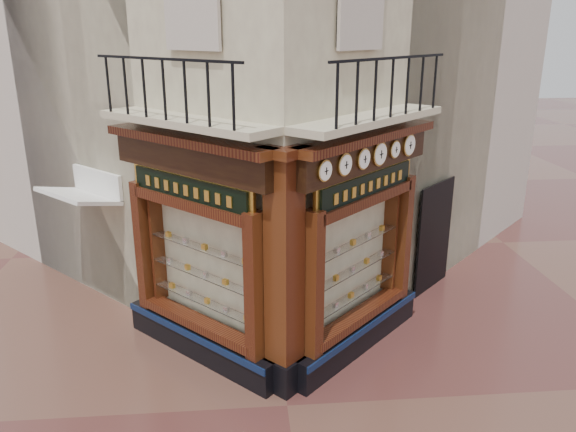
{
  "coord_description": "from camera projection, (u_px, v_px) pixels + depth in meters",
  "views": [
    {
      "loc": [
        -0.63,
        -7.32,
        5.53
      ],
      "look_at": [
        0.19,
        2.0,
        2.44
      ],
      "focal_mm": 35.0,
      "sensor_mm": 36.0,
      "label": 1
    }
  ],
  "objects": [
    {
      "name": "clock_e",
      "position": [
        395.0,
        149.0,
        9.54
      ],
      "size": [
        0.25,
        0.25,
        0.31
      ],
      "rotation": [
        0.0,
        0.0,
        0.79
      ],
      "color": "#AA8638",
      "rests_on": "ground"
    },
    {
      "name": "main_building",
      "position": [
        264.0,
        9.0,
        12.65
      ],
      "size": [
        11.31,
        11.31,
        12.0
      ],
      "primitive_type": "cube",
      "rotation": [
        0.0,
        0.0,
        0.79
      ],
      "color": "beige",
      "rests_on": "ground"
    },
    {
      "name": "awning",
      "position": [
        92.0,
        307.0,
        11.83
      ],
      "size": [
        1.85,
        1.85,
        0.3
      ],
      "primitive_type": null,
      "rotation": [
        0.23,
        0.0,
        2.36
      ],
      "color": "white",
      "rests_on": "ground"
    },
    {
      "name": "shopfront_right",
      "position": [
        360.0,
        247.0,
        9.69
      ],
      "size": [
        2.86,
        2.86,
        3.98
      ],
      "rotation": [
        0.0,
        0.0,
        0.79
      ],
      "color": "black",
      "rests_on": "ground"
    },
    {
      "name": "signboard_right",
      "position": [
        367.0,
        185.0,
        9.29
      ],
      "size": [
        2.05,
        2.05,
        0.55
      ],
      "rotation": [
        0.0,
        0.0,
        0.79
      ],
      "color": "gold",
      "rests_on": "ground"
    },
    {
      "name": "clock_c",
      "position": [
        363.0,
        159.0,
        8.83
      ],
      "size": [
        0.28,
        0.28,
        0.35
      ],
      "rotation": [
        0.0,
        0.0,
        0.79
      ],
      "color": "#AA8638",
      "rests_on": "ground"
    },
    {
      "name": "signboard_left",
      "position": [
        189.0,
        190.0,
        9.05
      ],
      "size": [
        2.08,
        2.08,
        0.56
      ],
      "rotation": [
        0.0,
        0.0,
        2.36
      ],
      "color": "gold",
      "rests_on": "ground"
    },
    {
      "name": "clock_b",
      "position": [
        345.0,
        165.0,
        8.45
      ],
      "size": [
        0.29,
        0.29,
        0.35
      ],
      "rotation": [
        0.0,
        0.0,
        0.79
      ],
      "color": "#AA8638",
      "rests_on": "ground"
    },
    {
      "name": "shopfront_left",
      "position": [
        196.0,
        253.0,
        9.46
      ],
      "size": [
        2.86,
        2.86,
        3.98
      ],
      "rotation": [
        0.0,
        0.0,
        2.36
      ],
      "color": "black",
      "rests_on": "ground"
    },
    {
      "name": "balcony",
      "position": [
        279.0,
        119.0,
        8.8
      ],
      "size": [
        5.94,
        2.97,
        1.03
      ],
      "color": "beige",
      "rests_on": "ground"
    },
    {
      "name": "clock_a",
      "position": [
        325.0,
        171.0,
        8.08
      ],
      "size": [
        0.27,
        0.27,
        0.33
      ],
      "rotation": [
        0.0,
        0.0,
        0.79
      ],
      "color": "#AA8638",
      "rests_on": "ground"
    },
    {
      "name": "ground",
      "position": [
        287.0,
        406.0,
        8.71
      ],
      "size": [
        80.0,
        80.0,
        0.0
      ],
      "primitive_type": "plane",
      "color": "#512926",
      "rests_on": "ground"
    },
    {
      "name": "clock_d",
      "position": [
        380.0,
        154.0,
        9.18
      ],
      "size": [
        0.32,
        0.32,
        0.41
      ],
      "rotation": [
        0.0,
        0.0,
        0.79
      ],
      "color": "#AA8638",
      "rests_on": "ground"
    },
    {
      "name": "clock_f",
      "position": [
        409.0,
        145.0,
        9.9
      ],
      "size": [
        0.32,
        0.32,
        0.4
      ],
      "rotation": [
        0.0,
        0.0,
        0.79
      ],
      "color": "#AA8638",
      "rests_on": "ground"
    },
    {
      "name": "neighbour_right",
      "position": [
        350.0,
        32.0,
        15.36
      ],
      "size": [
        11.31,
        11.31,
        11.0
      ],
      "primitive_type": "cube",
      "rotation": [
        0.0,
        0.0,
        0.79
      ],
      "color": "#BFB2A6",
      "rests_on": "ground"
    },
    {
      "name": "corner_pilaster",
      "position": [
        284.0,
        278.0,
        8.57
      ],
      "size": [
        0.85,
        0.85,
        3.98
      ],
      "rotation": [
        0.0,
        0.0,
        0.79
      ],
      "color": "black",
      "rests_on": "ground"
    },
    {
      "name": "neighbour_left",
      "position": [
        167.0,
        32.0,
        14.95
      ],
      "size": [
        11.31,
        11.31,
        11.0
      ],
      "primitive_type": "cube",
      "rotation": [
        0.0,
        0.0,
        0.79
      ],
      "color": "#BFB2A6",
      "rests_on": "ground"
    }
  ]
}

